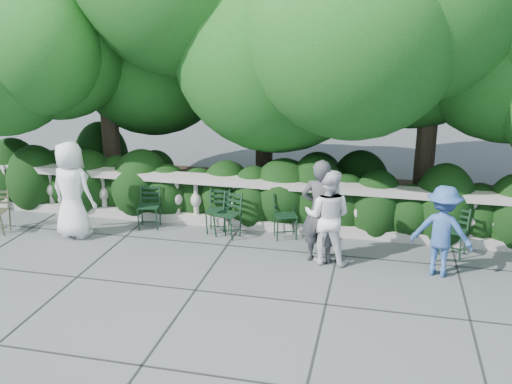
% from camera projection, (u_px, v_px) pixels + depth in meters
% --- Properties ---
extents(ground, '(90.00, 90.00, 0.00)m').
position_uv_depth(ground, '(243.00, 266.00, 9.55)').
color(ground, '#4E5155').
rests_on(ground, ground).
extents(balustrade, '(12.00, 0.44, 1.00)m').
position_uv_depth(balustrade, '(265.00, 205.00, 11.08)').
color(balustrade, '#9E998E').
rests_on(balustrade, ground).
extents(shrub_hedge, '(15.00, 2.60, 1.70)m').
position_uv_depth(shrub_hedge, '(277.00, 209.00, 12.34)').
color(shrub_hedge, black).
rests_on(shrub_hedge, ground).
extents(tree_canopy, '(15.04, 6.52, 6.78)m').
position_uv_depth(tree_canopy, '(315.00, 18.00, 11.17)').
color(tree_canopy, '#3F3023').
rests_on(tree_canopy, ground).
extents(chair_a, '(0.52, 0.56, 0.84)m').
position_uv_depth(chair_a, '(149.00, 230.00, 11.13)').
color(chair_a, black).
rests_on(chair_a, ground).
extents(chair_b, '(0.47, 0.50, 0.84)m').
position_uv_depth(chair_b, '(216.00, 235.00, 10.89)').
color(chair_b, black).
rests_on(chair_b, ground).
extents(chair_c, '(0.55, 0.58, 0.84)m').
position_uv_depth(chair_c, '(224.00, 239.00, 10.71)').
color(chair_c, black).
rests_on(chair_c, ground).
extents(chair_e, '(0.58, 0.61, 0.84)m').
position_uv_depth(chair_e, '(287.00, 241.00, 10.62)').
color(chair_e, black).
rests_on(chair_e, ground).
extents(chair_f, '(0.58, 0.61, 0.84)m').
position_uv_depth(chair_f, '(449.00, 257.00, 9.92)').
color(chair_f, black).
rests_on(chair_f, ground).
extents(person_businessman, '(0.99, 0.75, 1.83)m').
position_uv_depth(person_businessman, '(72.00, 190.00, 10.57)').
color(person_businessman, white).
rests_on(person_businessman, ground).
extents(person_woman_grey, '(0.70, 0.51, 1.79)m').
position_uv_depth(person_woman_grey, '(320.00, 212.00, 9.50)').
color(person_woman_grey, '#3D3E42').
rests_on(person_woman_grey, ground).
extents(person_casual_man, '(0.85, 0.69, 1.64)m').
position_uv_depth(person_casual_man, '(328.00, 217.00, 9.48)').
color(person_casual_man, white).
rests_on(person_casual_man, ground).
extents(person_older_blue, '(1.07, 0.77, 1.49)m').
position_uv_depth(person_older_blue, '(442.00, 231.00, 9.06)').
color(person_older_blue, '#335699').
rests_on(person_older_blue, ground).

